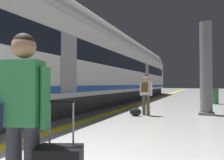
{
  "coord_description": "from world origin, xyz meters",
  "views": [
    {
      "loc": [
        2.58,
        -1.26,
        1.18
      ],
      "look_at": [
        -0.7,
        6.07,
        1.35
      ],
      "focal_mm": 31.71,
      "sensor_mm": 36.0,
      "label": 1
    }
  ],
  "objects": [
    {
      "name": "waste_bin",
      "position": [
        3.34,
        12.01,
        0.46
      ],
      "size": [
        0.46,
        0.46,
        0.91
      ],
      "color": "#2D6638",
      "rests_on": "ground"
    },
    {
      "name": "passenger_near",
      "position": [
        0.69,
        6.1,
        0.92
      ],
      "size": [
        0.48,
        0.31,
        1.55
      ],
      "color": "brown",
      "rests_on": "ground"
    },
    {
      "name": "safety_line_strip",
      "position": [
        -0.81,
        10.0,
        0.0
      ],
      "size": [
        0.36,
        80.0,
        0.01
      ],
      "primitive_type": "cube",
      "color": "yellow",
      "rests_on": "ground"
    },
    {
      "name": "duffel_bag_near",
      "position": [
        0.37,
        5.81,
        0.15
      ],
      "size": [
        0.44,
        0.26,
        0.36
      ],
      "color": "black",
      "rests_on": "ground"
    },
    {
      "name": "tactile_edge_band",
      "position": [
        -1.2,
        10.0,
        0.0
      ],
      "size": [
        0.73,
        80.0,
        0.01
      ],
      "primitive_type": "cube",
      "color": "slate",
      "rests_on": "ground"
    },
    {
      "name": "platform_pillar",
      "position": [
        2.78,
        7.2,
        1.72
      ],
      "size": [
        0.56,
        0.56,
        3.6
      ],
      "color": "slate",
      "rests_on": "ground"
    },
    {
      "name": "traveller_foreground",
      "position": [
        1.12,
        0.03,
        0.95
      ],
      "size": [
        0.53,
        0.37,
        1.64
      ],
      "color": "#383842",
      "rests_on": "ground"
    },
    {
      "name": "high_speed_train",
      "position": [
        -3.03,
        9.25,
        2.5
      ],
      "size": [
        2.94,
        31.83,
        4.97
      ],
      "color": "#38383D",
      "rests_on": "ground"
    }
  ]
}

